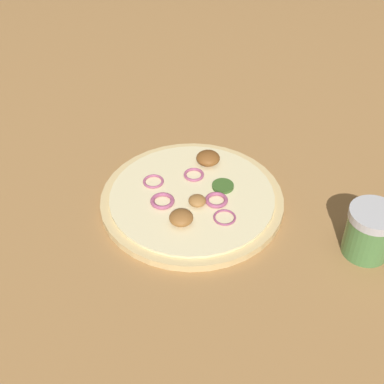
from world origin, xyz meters
TOP-DOWN VIEW (x-y plane):
  - ground_plane at (0.00, 0.00)m, footprint 3.00×3.00m
  - pizza at (-0.00, 0.00)m, footprint 0.27×0.27m
  - spice_jar at (0.18, 0.19)m, footprint 0.07×0.07m

SIDE VIEW (x-z plane):
  - ground_plane at x=0.00m, z-range 0.00..0.00m
  - pizza at x=0.00m, z-range -0.01..0.03m
  - spice_jar at x=0.18m, z-range 0.00..0.07m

